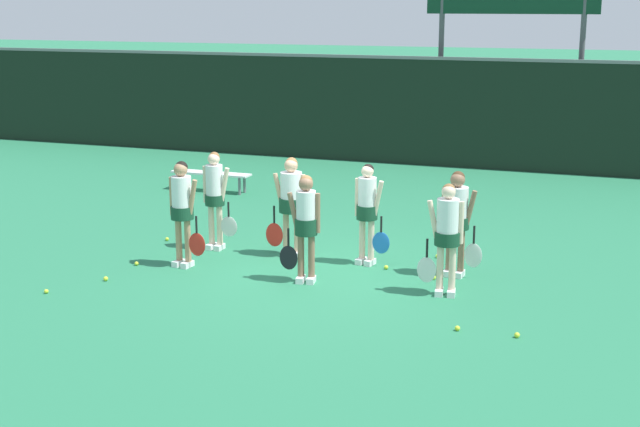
# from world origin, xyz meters

# --- Properties ---
(ground_plane) EXTENTS (140.00, 140.00, 0.00)m
(ground_plane) POSITION_xyz_m (0.00, 0.00, 0.00)
(ground_plane) COLOR #26724C
(fence_windscreen) EXTENTS (60.00, 0.08, 2.79)m
(fence_windscreen) POSITION_xyz_m (0.00, 9.66, 1.41)
(fence_windscreen) COLOR black
(fence_windscreen) RESTS_ON ground_plane
(scoreboard) EXTENTS (4.33, 0.15, 5.03)m
(scoreboard) POSITION_xyz_m (1.33, 10.67, 3.99)
(scoreboard) COLOR #515156
(scoreboard) RESTS_ON ground_plane
(bench_courtside) EXTENTS (1.86, 0.39, 0.43)m
(bench_courtside) POSITION_xyz_m (-4.30, 4.88, 0.37)
(bench_courtside) COLOR silver
(bench_courtside) RESTS_ON ground_plane
(player_0) EXTENTS (0.64, 0.36, 1.71)m
(player_0) POSITION_xyz_m (-2.09, -0.48, 1.01)
(player_0) COLOR tan
(player_0) RESTS_ON ground_plane
(player_1) EXTENTS (0.62, 0.34, 1.64)m
(player_1) POSITION_xyz_m (0.04, -0.59, 0.96)
(player_1) COLOR #8C664C
(player_1) RESTS_ON ground_plane
(player_2) EXTENTS (0.64, 0.37, 1.64)m
(player_2) POSITION_xyz_m (2.15, -0.48, 0.96)
(player_2) COLOR beige
(player_2) RESTS_ON ground_plane
(player_3) EXTENTS (0.63, 0.33, 1.68)m
(player_3) POSITION_xyz_m (-2.06, 0.62, 0.98)
(player_3) COLOR beige
(player_3) RESTS_ON ground_plane
(player_4) EXTENTS (0.70, 0.41, 1.66)m
(player_4) POSITION_xyz_m (-0.70, 0.66, 0.99)
(player_4) COLOR tan
(player_4) RESTS_ON ground_plane
(player_5) EXTENTS (0.61, 0.34, 1.64)m
(player_5) POSITION_xyz_m (0.63, 0.64, 0.95)
(player_5) COLOR beige
(player_5) RESTS_ON ground_plane
(player_6) EXTENTS (0.66, 0.40, 1.64)m
(player_6) POSITION_xyz_m (2.10, 0.49, 0.98)
(player_6) COLOR #8C664C
(player_6) RESTS_ON ground_plane
(tennis_ball_0) EXTENTS (0.07, 0.07, 0.07)m
(tennis_ball_0) POSITION_xyz_m (1.01, 0.45, 0.03)
(tennis_ball_0) COLOR #CCE033
(tennis_ball_0) RESTS_ON ground_plane
(tennis_ball_1) EXTENTS (0.06, 0.06, 0.06)m
(tennis_ball_1) POSITION_xyz_m (-3.12, 0.79, 0.03)
(tennis_ball_1) COLOR #CCE033
(tennis_ball_1) RESTS_ON ground_plane
(tennis_ball_2) EXTENTS (0.07, 0.07, 0.07)m
(tennis_ball_2) POSITION_xyz_m (1.84, 0.18, 0.04)
(tennis_ball_2) COLOR #CCE033
(tennis_ball_2) RESTS_ON ground_plane
(tennis_ball_3) EXTENTS (0.07, 0.07, 0.07)m
(tennis_ball_3) POSITION_xyz_m (3.36, -1.83, 0.04)
(tennis_ball_3) COLOR #CCE033
(tennis_ball_3) RESTS_ON ground_plane
(tennis_ball_4) EXTENTS (0.06, 0.06, 0.06)m
(tennis_ball_4) POSITION_xyz_m (-3.32, -2.39, 0.03)
(tennis_ball_4) COLOR #CCE033
(tennis_ball_4) RESTS_ON ground_plane
(tennis_ball_5) EXTENTS (0.07, 0.07, 0.07)m
(tennis_ball_5) POSITION_xyz_m (-2.84, -1.59, 0.04)
(tennis_ball_5) COLOR #CCE033
(tennis_ball_5) RESTS_ON ground_plane
(tennis_ball_6) EXTENTS (0.07, 0.07, 0.07)m
(tennis_ball_6) POSITION_xyz_m (-2.83, -0.72, 0.03)
(tennis_ball_6) COLOR #CCE033
(tennis_ball_6) RESTS_ON ground_plane
(tennis_ball_7) EXTENTS (0.07, 0.07, 0.07)m
(tennis_ball_7) POSITION_xyz_m (1.63, 1.35, 0.03)
(tennis_ball_7) COLOR #CCE033
(tennis_ball_7) RESTS_ON ground_plane
(tennis_ball_8) EXTENTS (0.07, 0.07, 0.07)m
(tennis_ball_8) POSITION_xyz_m (2.61, -1.85, 0.03)
(tennis_ball_8) COLOR #CCE033
(tennis_ball_8) RESTS_ON ground_plane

